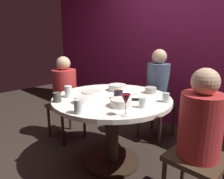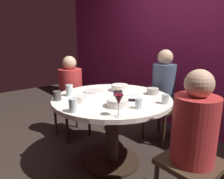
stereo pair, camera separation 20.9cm
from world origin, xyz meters
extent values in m
plane|color=#2D231E|center=(0.00, 0.00, 0.00)|extent=(8.00, 8.00, 0.00)
cube|color=maroon|center=(0.00, 1.43, 1.30)|extent=(6.00, 0.10, 2.60)
cylinder|color=silver|center=(0.00, 0.00, 0.73)|extent=(1.20, 1.20, 0.04)
cylinder|color=#332319|center=(0.00, 0.00, 0.35)|extent=(0.14, 0.14, 0.71)
cylinder|color=#2D2116|center=(0.00, 0.00, 0.01)|extent=(0.60, 0.60, 0.03)
cube|color=#3F2D1E|center=(-0.86, 0.00, 0.45)|extent=(0.40, 0.40, 0.04)
cylinder|color=#B22D2D|center=(-0.86, 0.00, 0.70)|extent=(0.31, 0.31, 0.47)
sphere|color=tan|center=(-0.86, 0.00, 1.02)|extent=(0.18, 0.18, 0.18)
cylinder|color=#332319|center=(-1.03, -0.17, 0.21)|extent=(0.04, 0.04, 0.43)
cylinder|color=#332319|center=(-0.69, -0.17, 0.21)|extent=(0.04, 0.04, 0.43)
cylinder|color=#332319|center=(-1.03, 0.17, 0.21)|extent=(0.04, 0.04, 0.43)
cylinder|color=#332319|center=(-0.69, 0.17, 0.21)|extent=(0.04, 0.04, 0.43)
cube|color=#3F2D1E|center=(0.00, 0.86, 0.45)|extent=(0.40, 0.40, 0.04)
cylinder|color=#475670|center=(0.00, 0.86, 0.74)|extent=(0.29, 0.29, 0.55)
sphere|color=tan|center=(0.00, 0.86, 1.10)|extent=(0.19, 0.19, 0.19)
cylinder|color=#332319|center=(-0.17, 1.03, 0.21)|extent=(0.04, 0.04, 0.43)
cylinder|color=#332319|center=(-0.17, 0.69, 0.21)|extent=(0.04, 0.04, 0.43)
cylinder|color=#332319|center=(0.17, 1.03, 0.21)|extent=(0.04, 0.04, 0.43)
cylinder|color=#332319|center=(0.17, 0.69, 0.21)|extent=(0.04, 0.04, 0.43)
cube|color=#3F2D1E|center=(0.90, 0.00, 0.45)|extent=(0.40, 0.40, 0.04)
cylinder|color=#B22D2D|center=(0.90, 0.00, 0.71)|extent=(0.31, 0.31, 0.49)
sphere|color=tan|center=(0.90, 0.00, 1.04)|extent=(0.19, 0.19, 0.19)
cylinder|color=#332319|center=(0.73, 0.17, 0.21)|extent=(0.04, 0.04, 0.43)
cylinder|color=black|center=(0.08, 0.01, 0.79)|extent=(0.09, 0.09, 0.08)
sphere|color=#F9D159|center=(0.08, 0.01, 0.84)|extent=(0.02, 0.02, 0.02)
cylinder|color=silver|center=(0.44, -0.30, 0.75)|extent=(0.06, 0.06, 0.01)
cylinder|color=silver|center=(0.44, -0.30, 0.80)|extent=(0.01, 0.01, 0.09)
cone|color=maroon|center=(0.44, -0.30, 0.88)|extent=(0.08, 0.08, 0.08)
cylinder|color=silver|center=(-0.29, -0.02, 0.75)|extent=(0.21, 0.21, 0.01)
cube|color=black|center=(0.23, 0.09, 0.75)|extent=(0.15, 0.15, 0.01)
cylinder|color=#B2ADA3|center=(0.19, 0.41, 0.78)|extent=(0.13, 0.13, 0.06)
cylinder|color=silver|center=(-0.07, -0.33, 0.78)|extent=(0.13, 0.13, 0.06)
cylinder|color=silver|center=(-0.15, 0.24, 0.78)|extent=(0.20, 0.20, 0.07)
cylinder|color=silver|center=(0.26, -0.15, 0.78)|extent=(0.19, 0.19, 0.07)
cylinder|color=silver|center=(-0.32, -0.31, 0.81)|extent=(0.07, 0.07, 0.12)
cylinder|color=silver|center=(0.41, -0.05, 0.79)|extent=(0.06, 0.06, 0.09)
cylinder|color=silver|center=(0.48, 0.24, 0.79)|extent=(0.06, 0.06, 0.09)
cylinder|color=#4C4742|center=(-0.26, -0.47, 0.79)|extent=(0.08, 0.08, 0.09)
cylinder|color=silver|center=(0.13, -0.52, 0.80)|extent=(0.07, 0.07, 0.11)
cube|color=#B7B7BC|center=(0.07, 0.18, 0.75)|extent=(0.08, 0.17, 0.01)
camera|label=1|loc=(1.42, -1.45, 1.34)|focal=33.32mm
camera|label=2|loc=(1.56, -1.30, 1.34)|focal=33.32mm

